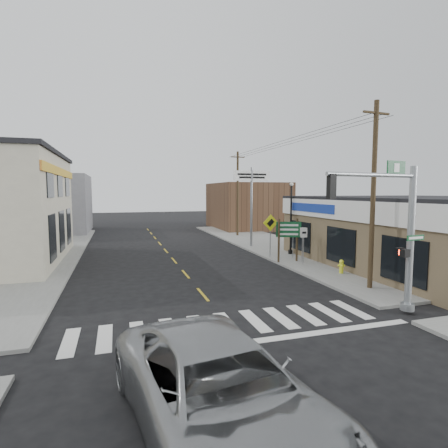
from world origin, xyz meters
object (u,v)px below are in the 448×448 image
object	(u,v)px
guide_sign	(288,234)
dance_center_sign	(252,187)
suv	(220,392)
utility_pole_near	(373,194)
bare_tree	(364,206)
utility_pole_far	(238,193)
fire_hydrant	(341,266)
traffic_signal_pole	(397,223)
lamp_post	(292,213)

from	to	relation	value
guide_sign	dance_center_sign	size ratio (longest dim) A/B	0.43
suv	utility_pole_near	distance (m)	12.35
bare_tree	utility_pole_far	xyz separation A→B (m)	(-2.07, 16.29, 0.76)
guide_sign	bare_tree	distance (m)	4.72
fire_hydrant	utility_pole_near	distance (m)	4.84
suv	traffic_signal_pole	size ratio (longest dim) A/B	1.16
fire_hydrant	dance_center_sign	bearing A→B (deg)	96.27
traffic_signal_pole	dance_center_sign	bearing A→B (deg)	81.00
guide_sign	fire_hydrant	distance (m)	4.15
utility_pole_far	dance_center_sign	bearing A→B (deg)	-103.49
lamp_post	bare_tree	xyz separation A→B (m)	(1.94, -5.11, 0.61)
traffic_signal_pole	fire_hydrant	distance (m)	6.76
traffic_signal_pole	guide_sign	size ratio (longest dim) A/B	2.01
utility_pole_far	suv	bearing A→B (deg)	-113.14
dance_center_sign	bare_tree	distance (m)	9.95
suv	traffic_signal_pole	distance (m)	9.31
suv	fire_hydrant	xyz separation A→B (m)	(9.83, 10.07, -0.35)
dance_center_sign	utility_pole_far	xyz separation A→B (m)	(1.28, 7.01, -0.52)
suv	guide_sign	world-z (taller)	guide_sign
lamp_post	bare_tree	size ratio (longest dim) A/B	1.12
guide_sign	utility_pole_near	xyz separation A→B (m)	(0.78, -6.52, 2.54)
lamp_post	utility_pole_far	distance (m)	11.26
fire_hydrant	utility_pole_far	bearing A→B (deg)	89.54
traffic_signal_pole	bare_tree	xyz separation A→B (m)	(4.16, 6.87, 0.28)
suv	traffic_signal_pole	xyz separation A→B (m)	(7.89, 4.27, 2.51)
suv	lamp_post	bearing A→B (deg)	50.07
fire_hydrant	dance_center_sign	world-z (taller)	dance_center_sign
dance_center_sign	bare_tree	size ratio (longest dim) A/B	1.41
fire_hydrant	utility_pole_near	bearing A→B (deg)	-100.00
fire_hydrant	utility_pole_near	world-z (taller)	utility_pole_near
guide_sign	bare_tree	xyz separation A→B (m)	(3.49, -2.64, 1.78)
lamp_post	utility_pole_near	world-z (taller)	utility_pole_near
suv	guide_sign	xyz separation A→B (m)	(8.55, 13.78, 1.01)
traffic_signal_pole	bare_tree	distance (m)	8.03
bare_tree	utility_pole_near	world-z (taller)	utility_pole_near
guide_sign	fire_hydrant	world-z (taller)	guide_sign
fire_hydrant	utility_pole_far	distance (m)	17.79
fire_hydrant	dance_center_sign	distance (m)	11.31
traffic_signal_pole	fire_hydrant	world-z (taller)	traffic_signal_pole
dance_center_sign	utility_pole_near	xyz separation A→B (m)	(0.64, -13.17, -0.51)
dance_center_sign	lamp_post	bearing A→B (deg)	-69.93
lamp_post	utility_pole_near	bearing A→B (deg)	-73.61
traffic_signal_pole	utility_pole_far	world-z (taller)	utility_pole_far
guide_sign	lamp_post	distance (m)	3.14
guide_sign	traffic_signal_pole	bearing A→B (deg)	-72.67
traffic_signal_pole	utility_pole_far	size ratio (longest dim) A/B	0.65
bare_tree	traffic_signal_pole	bearing A→B (deg)	-121.16
fire_hydrant	bare_tree	xyz separation A→B (m)	(2.21, 1.07, 3.14)
lamp_post	traffic_signal_pole	bearing A→B (deg)	-79.23
traffic_signal_pole	dance_center_sign	size ratio (longest dim) A/B	0.86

